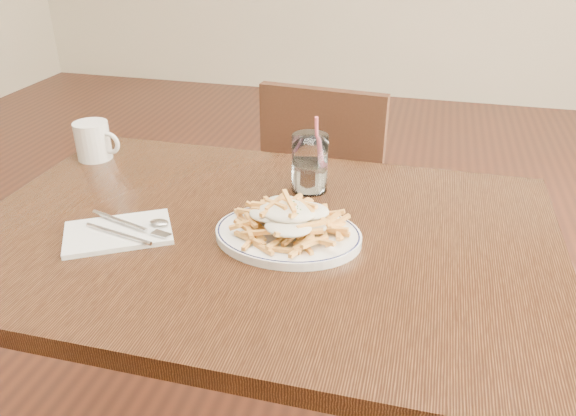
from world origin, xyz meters
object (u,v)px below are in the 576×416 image
(table, at_px, (260,261))
(coffee_mug, at_px, (94,141))
(loaded_fries, at_px, (288,215))
(chair_far, at_px, (328,188))
(fries_plate, at_px, (288,235))
(water_glass, at_px, (310,167))

(table, xyz_separation_m, coffee_mug, (-0.52, 0.25, 0.13))
(loaded_fries, distance_m, coffee_mug, 0.65)
(chair_far, relative_size, loaded_fries, 3.52)
(chair_far, relative_size, fries_plate, 2.46)
(loaded_fries, height_order, water_glass, water_glass)
(table, distance_m, loaded_fries, 0.15)
(coffee_mug, bearing_deg, loaded_fries, -24.50)
(table, relative_size, chair_far, 1.40)
(table, bearing_deg, loaded_fries, -19.64)
(fries_plate, distance_m, loaded_fries, 0.04)
(table, height_order, coffee_mug, coffee_mug)
(table, xyz_separation_m, water_glass, (0.06, 0.21, 0.14))
(loaded_fries, height_order, coffee_mug, coffee_mug)
(chair_far, height_order, loaded_fries, chair_far)
(chair_far, distance_m, fries_plate, 0.83)
(fries_plate, xyz_separation_m, loaded_fries, (0.00, -0.00, 0.04))
(fries_plate, height_order, water_glass, water_glass)
(fries_plate, bearing_deg, table, 160.36)
(loaded_fries, relative_size, water_glass, 1.34)
(table, relative_size, water_glass, 6.58)
(chair_far, bearing_deg, water_glass, -84.67)
(water_glass, bearing_deg, loaded_fries, -88.10)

